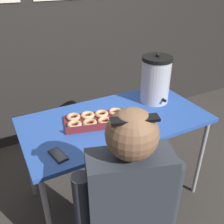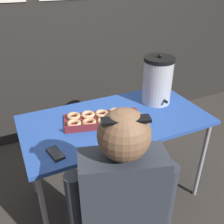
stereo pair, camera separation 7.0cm
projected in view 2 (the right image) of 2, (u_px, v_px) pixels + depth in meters
ground_plane at (115, 193)px, 2.18m from camera, size 12.00×12.00×0.00m
back_wall at (65, 22)px, 2.48m from camera, size 6.00×0.11×2.48m
folding_table at (115, 125)px, 1.83m from camera, size 1.33×0.70×0.76m
donut_box at (102, 119)px, 1.76m from camera, size 0.59×0.36×0.05m
coffee_urn at (157, 80)px, 1.94m from camera, size 0.23×0.26×0.40m
cell_phone at (55, 153)px, 1.45m from camera, size 0.09×0.15×0.01m
person_seated at (122, 219)px, 1.26m from camera, size 0.51×0.30×1.23m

